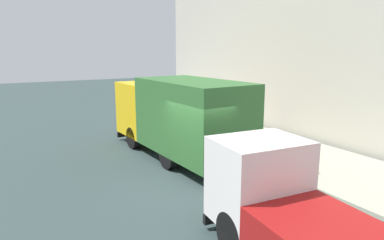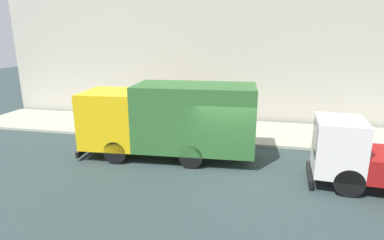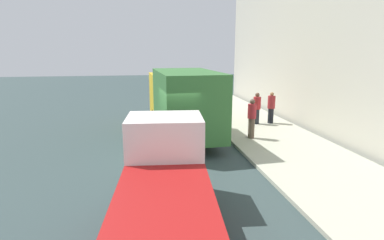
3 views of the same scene
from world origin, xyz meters
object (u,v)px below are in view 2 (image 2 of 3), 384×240
small_flatbed_truck (375,158)px  pedestrian_third (172,107)px  traffic_cone_orange (104,123)px  pedestrian_walking (169,110)px  large_utility_truck (170,118)px  pedestrian_standing (212,117)px

small_flatbed_truck → pedestrian_third: bearing=58.8°
traffic_cone_orange → small_flatbed_truck: bearing=-109.7°
small_flatbed_truck → traffic_cone_orange: size_ratio=8.32×
pedestrian_walking → small_flatbed_truck: bearing=-123.1°
large_utility_truck → traffic_cone_orange: size_ratio=12.12×
small_flatbed_truck → pedestrian_walking: 10.22m
pedestrian_standing → pedestrian_walking: bearing=-63.8°
large_utility_truck → pedestrian_third: size_ratio=4.33×
pedestrian_walking → pedestrian_third: (0.82, 0.03, 0.00)m
traffic_cone_orange → large_utility_truck: bearing=-122.4°
pedestrian_walking → pedestrian_third: pedestrian_third is taller
pedestrian_third → traffic_cone_orange: size_ratio=2.80×
pedestrian_walking → pedestrian_third: 0.82m
large_utility_truck → pedestrian_walking: large_utility_truck is taller
large_utility_truck → traffic_cone_orange: 5.52m
large_utility_truck → small_flatbed_truck: bearing=-103.8°
pedestrian_standing → traffic_cone_orange: 5.89m
large_utility_truck → pedestrian_third: (4.97, 1.26, -0.70)m
pedestrian_standing → traffic_cone_orange: (-0.04, 5.86, -0.63)m
pedestrian_third → traffic_cone_orange: 3.93m
large_utility_truck → pedestrian_standing: large_utility_truck is taller
large_utility_truck → pedestrian_walking: 4.38m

